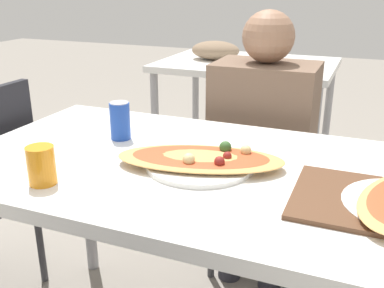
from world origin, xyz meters
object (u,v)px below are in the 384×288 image
(person_seated, at_px, (262,128))
(soda_can, at_px, (120,121))
(dining_table, at_px, (183,185))
(chair_far_seated, at_px, (267,158))
(drink_glass, at_px, (41,165))
(pizza_main, at_px, (201,160))

(person_seated, relative_size, soda_can, 9.26)
(dining_table, height_order, chair_far_seated, chair_far_seated)
(chair_far_seated, height_order, soda_can, chair_far_seated)
(drink_glass, bearing_deg, person_seated, 67.88)
(person_seated, distance_m, drink_glass, 0.98)
(chair_far_seated, height_order, drink_glass, chair_far_seated)
(pizza_main, distance_m, drink_glass, 0.43)
(dining_table, bearing_deg, pizza_main, -13.41)
(soda_can, distance_m, drink_glass, 0.38)
(pizza_main, xyz_separation_m, soda_can, (-0.33, 0.12, 0.04))
(person_seated, distance_m, pizza_main, 0.64)
(pizza_main, relative_size, drink_glass, 5.03)
(person_seated, bearing_deg, dining_table, 82.08)
(soda_can, xyz_separation_m, drink_glass, (-0.01, -0.38, -0.01))
(dining_table, distance_m, pizza_main, 0.11)
(person_seated, bearing_deg, pizza_main, 87.70)
(dining_table, bearing_deg, soda_can, 158.88)
(chair_far_seated, distance_m, drink_glass, 1.12)
(chair_far_seated, relative_size, person_seated, 0.78)
(chair_far_seated, xyz_separation_m, person_seated, (-0.00, -0.12, 0.18))
(soda_can, bearing_deg, pizza_main, -19.76)
(dining_table, xyz_separation_m, chair_far_seated, (0.09, 0.74, -0.18))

